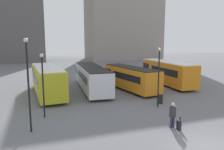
# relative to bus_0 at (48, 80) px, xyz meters

# --- Properties ---
(ground_plane) EXTENTS (160.00, 160.00, 0.00)m
(ground_plane) POSITION_rel_bus_0_xyz_m (7.88, -15.35, -1.72)
(ground_plane) COLOR slate
(building_block_right) EXTENTS (22.78, 13.09, 31.51)m
(building_block_right) POSITION_rel_bus_0_xyz_m (25.83, 42.64, 14.03)
(building_block_right) COLOR gray
(building_block_right) RESTS_ON ground_plane
(bus_0) EXTENTS (3.24, 9.56, 3.18)m
(bus_0) POSITION_rel_bus_0_xyz_m (0.00, 0.00, 0.00)
(bus_0) COLOR gold
(bus_0) RESTS_ON ground_plane
(bus_1) EXTENTS (3.34, 12.26, 2.87)m
(bus_1) POSITION_rel_bus_0_xyz_m (5.22, 1.51, -0.14)
(bus_1) COLOR silver
(bus_1) RESTS_ON ground_plane
(bus_2) EXTENTS (3.89, 9.32, 2.81)m
(bus_2) POSITION_rel_bus_0_xyz_m (9.63, -0.37, -0.20)
(bus_2) COLOR orange
(bus_2) RESTS_ON ground_plane
(bus_3) EXTENTS (2.81, 10.23, 3.17)m
(bus_3) POSITION_rel_bus_0_xyz_m (15.75, 1.03, -0.00)
(bus_3) COLOR orange
(bus_3) RESTS_ON ground_plane
(traveler) EXTENTS (0.51, 0.51, 1.78)m
(traveler) POSITION_rel_bus_0_xyz_m (7.62, -12.13, -0.66)
(traveler) COLOR #382D4C
(traveler) RESTS_ON ground_plane
(suitcase) EXTENTS (0.23, 0.36, 0.97)m
(suitcase) POSITION_rel_bus_0_xyz_m (7.82, -12.61, -1.38)
(suitcase) COLOR black
(suitcase) RESTS_ON ground_plane
(lamp_post_0) EXTENTS (0.28, 0.28, 6.11)m
(lamp_post_0) POSITION_rel_bus_0_xyz_m (-1.57, -9.70, 1.85)
(lamp_post_0) COLOR black
(lamp_post_0) RESTS_ON ground_plane
(lamp_post_1) EXTENTS (0.28, 0.28, 4.98)m
(lamp_post_1) POSITION_rel_bus_0_xyz_m (-0.63, -7.13, 1.25)
(lamp_post_1) COLOR black
(lamp_post_1) RESTS_ON ground_plane
(lamp_post_2) EXTENTS (0.28, 0.28, 5.31)m
(lamp_post_2) POSITION_rel_bus_0_xyz_m (9.16, -7.63, 1.43)
(lamp_post_2) COLOR black
(lamp_post_2) RESTS_ON ground_plane
(trash_bin) EXTENTS (0.52, 0.52, 0.85)m
(trash_bin) POSITION_rel_bus_0_xyz_m (9.96, -6.70, -1.30)
(trash_bin) COLOR black
(trash_bin) RESTS_ON ground_plane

